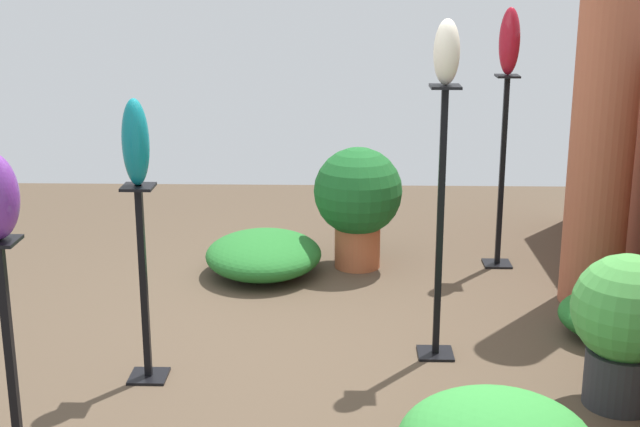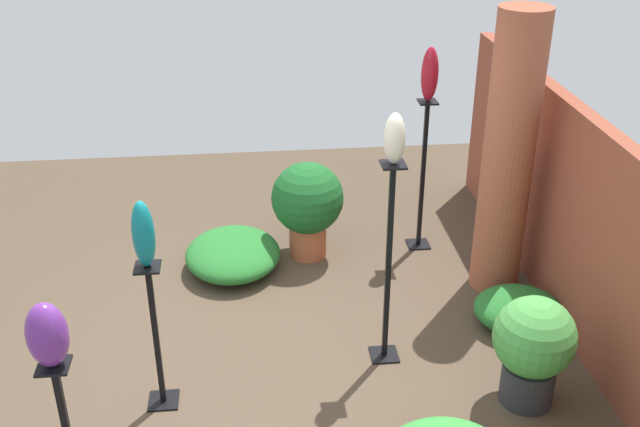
% 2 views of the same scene
% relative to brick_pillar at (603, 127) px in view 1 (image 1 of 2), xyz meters
% --- Properties ---
extents(ground_plane, '(8.00, 8.00, 0.00)m').
position_rel_brick_pillar_xyz_m(ground_plane, '(0.85, -1.88, -1.16)').
color(ground_plane, '#4C3D2D').
extents(brick_pillar, '(0.40, 0.40, 2.32)m').
position_rel_brick_pillar_xyz_m(brick_pillar, '(0.00, 0.00, 0.00)').
color(brick_pillar, '#9E5138').
rests_on(brick_pillar, ground).
extents(pedestal_ruby, '(0.20, 0.20, 1.40)m').
position_rel_brick_pillar_xyz_m(pedestal_ruby, '(-0.71, -0.48, -0.51)').
color(pedestal_ruby, black).
rests_on(pedestal_ruby, ground).
extents(pedestal_teal, '(0.20, 0.20, 1.06)m').
position_rel_brick_pillar_xyz_m(pedestal_teal, '(1.21, -2.66, -0.68)').
color(pedestal_teal, black).
rests_on(pedestal_teal, ground).
extents(pedestal_ivory, '(0.20, 0.20, 1.53)m').
position_rel_brick_pillar_xyz_m(pedestal_ivory, '(0.88, -1.10, -0.45)').
color(pedestal_ivory, black).
rests_on(pedestal_ivory, ground).
extents(pedestal_violet, '(0.20, 0.20, 1.05)m').
position_rel_brick_pillar_xyz_m(pedestal_violet, '(2.11, -3.04, -0.68)').
color(pedestal_violet, black).
rests_on(pedestal_violet, ground).
extents(art_vase_ruby, '(0.14, 0.15, 0.46)m').
position_rel_brick_pillar_xyz_m(art_vase_ruby, '(-0.71, -0.48, 0.47)').
color(art_vase_ruby, maroon).
rests_on(art_vase_ruby, pedestal_ruby).
extents(art_vase_teal, '(0.15, 0.14, 0.44)m').
position_rel_brick_pillar_xyz_m(art_vase_teal, '(1.21, -2.66, 0.12)').
color(art_vase_teal, '#0F727A').
rests_on(art_vase_teal, pedestal_teal).
extents(art_vase_ivory, '(0.15, 0.14, 0.34)m').
position_rel_brick_pillar_xyz_m(art_vase_ivory, '(0.88, -1.10, 0.54)').
color(art_vase_ivory, beige).
rests_on(art_vase_ivory, pedestal_ivory).
extents(potted_plant_walkway_edge, '(0.64, 0.64, 0.89)m').
position_rel_brick_pillar_xyz_m(potted_plant_walkway_edge, '(-0.65, -1.52, -0.64)').
color(potted_plant_walkway_edge, '#B25B38').
rests_on(potted_plant_walkway_edge, ground).
extents(potted_plant_back_center, '(0.54, 0.54, 0.79)m').
position_rel_brick_pillar_xyz_m(potted_plant_back_center, '(1.44, -0.24, -0.71)').
color(potted_plant_back_center, '#2D2D33').
rests_on(potted_plant_back_center, ground).
extents(foliage_bed_east, '(0.93, 0.83, 0.29)m').
position_rel_brick_pillar_xyz_m(foliage_bed_east, '(-0.48, -2.19, -1.02)').
color(foliage_bed_east, '#236B28').
rests_on(foliage_bed_east, ground).
extents(foliage_bed_west, '(0.61, 0.68, 0.27)m').
position_rel_brick_pillar_xyz_m(foliage_bed_west, '(0.60, -0.00, -1.02)').
color(foliage_bed_west, '#236B28').
rests_on(foliage_bed_west, ground).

